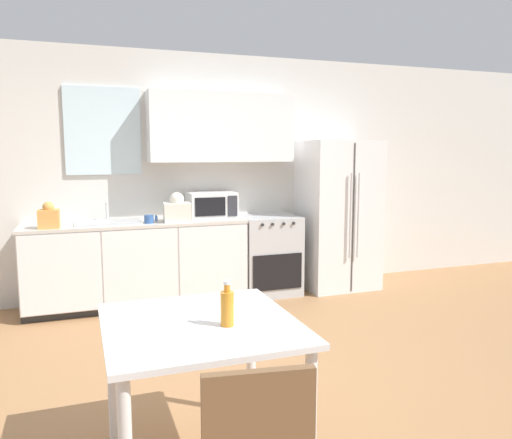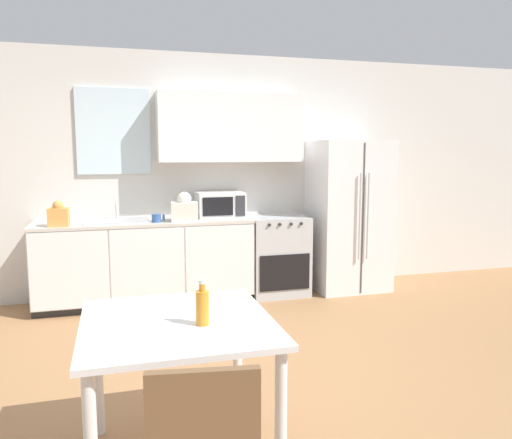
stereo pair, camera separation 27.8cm
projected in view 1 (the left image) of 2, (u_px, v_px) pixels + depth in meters
name	position (u px, v px, depth m)	size (l,w,h in m)	color
ground_plane	(239.00, 371.00, 3.69)	(12.00, 12.00, 0.00)	#9E7047
wall_back	(184.00, 167.00, 5.58)	(12.00, 0.38, 2.70)	silver
kitchen_counter	(138.00, 263.00, 5.24)	(2.27, 0.63, 0.89)	#333333
oven_range	(267.00, 254.00, 5.71)	(0.65, 0.65, 0.89)	#B7BABC
refrigerator	(338.00, 215.00, 5.92)	(0.85, 0.74, 1.74)	white
kitchen_sink	(108.00, 222.00, 5.09)	(0.65, 0.42, 0.20)	#B7BABC
microwave	(212.00, 205.00, 5.52)	(0.52, 0.38, 0.28)	silver
coffee_mug	(150.00, 219.00, 5.08)	(0.13, 0.10, 0.08)	#335999
grocery_bag_0	(49.00, 217.00, 4.72)	(0.20, 0.17, 0.25)	#DB994C
grocery_bag_1	(177.00, 210.00, 5.17)	(0.29, 0.26, 0.31)	silver
dining_table	(201.00, 344.00, 2.49)	(0.94, 0.95, 0.78)	white
drink_bottle	(227.00, 307.00, 2.41)	(0.07, 0.07, 0.22)	orange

